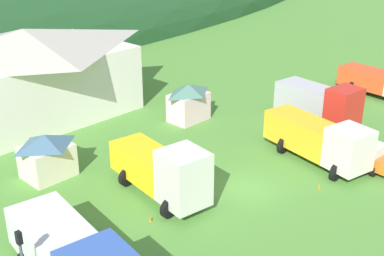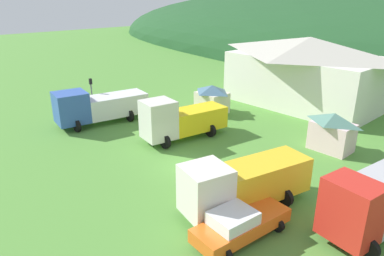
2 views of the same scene
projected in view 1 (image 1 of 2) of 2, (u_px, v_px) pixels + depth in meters
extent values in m
plane|color=#518C38|center=(245.00, 188.00, 29.93)|extent=(200.00, 200.00, 0.00)
cube|color=white|center=(30.00, 85.00, 39.60)|extent=(15.10, 9.68, 5.30)
pyramid|color=#B7B2A3|center=(24.00, 41.00, 38.20)|extent=(16.31, 10.45, 1.85)
cube|color=beige|center=(48.00, 161.00, 30.97)|extent=(2.84, 2.38, 2.09)
pyramid|color=#42667F|center=(45.00, 140.00, 30.42)|extent=(3.07, 2.57, 0.73)
cube|color=beige|center=(189.00, 107.00, 39.51)|extent=(2.99, 2.05, 2.22)
pyramid|color=#4C7A6B|center=(189.00, 89.00, 38.93)|extent=(3.23, 2.21, 0.78)
cube|color=silver|center=(56.00, 243.00, 22.47)|extent=(3.42, 5.94, 1.88)
cylinder|color=black|center=(74.00, 242.00, 24.10)|extent=(1.10, 0.30, 1.10)
cube|color=silver|center=(183.00, 178.00, 26.84)|extent=(2.61, 2.71, 3.06)
cube|color=black|center=(185.00, 168.00, 26.49)|extent=(1.50, 2.08, 0.98)
cube|color=yellow|center=(147.00, 164.00, 29.73)|extent=(2.99, 5.18, 1.80)
cylinder|color=black|center=(198.00, 197.00, 27.99)|extent=(1.10, 0.30, 1.10)
cylinder|color=black|center=(169.00, 208.00, 26.88)|extent=(1.10, 0.30, 1.10)
cylinder|color=black|center=(154.00, 168.00, 31.17)|extent=(1.10, 0.30, 1.10)
cylinder|color=black|center=(127.00, 177.00, 30.06)|extent=(1.10, 0.30, 1.10)
cube|color=silver|center=(349.00, 149.00, 30.66)|extent=(2.69, 2.71, 2.63)
cube|color=black|center=(351.00, 141.00, 30.35)|extent=(1.58, 2.04, 0.84)
cube|color=gold|center=(303.00, 133.00, 33.71)|extent=(3.37, 5.75, 2.02)
cylinder|color=black|center=(357.00, 164.00, 31.67)|extent=(1.10, 0.30, 1.10)
cylinder|color=black|center=(336.00, 172.00, 30.67)|extent=(1.10, 0.30, 1.10)
cylinder|color=black|center=(303.00, 139.00, 35.22)|extent=(1.10, 0.30, 1.10)
cylinder|color=black|center=(283.00, 145.00, 34.22)|extent=(1.10, 0.30, 1.10)
cube|color=red|center=(343.00, 108.00, 36.80)|extent=(2.63, 2.17, 2.94)
cube|color=black|center=(346.00, 100.00, 36.48)|extent=(1.48, 1.65, 0.94)
cube|color=#B2B2B7|center=(307.00, 100.00, 39.31)|extent=(3.03, 5.07, 2.31)
cylinder|color=black|center=(350.00, 123.00, 37.98)|extent=(1.10, 0.30, 1.10)
cylinder|color=black|center=(332.00, 130.00, 36.77)|extent=(1.10, 0.30, 1.10)
cylinder|color=black|center=(307.00, 108.00, 40.88)|extent=(1.10, 0.30, 1.10)
cylinder|color=black|center=(290.00, 114.00, 39.67)|extent=(1.10, 0.30, 1.10)
cube|color=#E04C23|center=(367.00, 78.00, 45.60)|extent=(2.83, 4.99, 1.67)
cylinder|color=black|center=(365.00, 83.00, 47.02)|extent=(1.10, 0.30, 1.10)
cylinder|color=black|center=(352.00, 87.00, 45.83)|extent=(1.10, 0.30, 1.10)
cube|color=orange|center=(356.00, 153.00, 32.81)|extent=(2.32, 5.40, 0.70)
cube|color=silver|center=(366.00, 147.00, 32.11)|extent=(1.89, 2.24, 0.62)
cylinder|color=black|center=(374.00, 171.00, 31.22)|extent=(0.68, 0.24, 0.68)
cylinder|color=black|center=(339.00, 146.00, 34.67)|extent=(0.68, 0.24, 0.68)
cylinder|color=black|center=(325.00, 153.00, 33.69)|extent=(0.68, 0.24, 0.68)
cube|color=black|center=(19.00, 238.00, 19.39)|extent=(0.20, 0.24, 0.55)
sphere|color=green|center=(17.00, 236.00, 19.48)|extent=(0.14, 0.14, 0.14)
cone|color=orange|center=(150.00, 221.00, 26.71)|extent=(0.36, 0.36, 0.64)
cone|color=orange|center=(319.00, 189.00, 29.92)|extent=(0.36, 0.36, 0.62)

